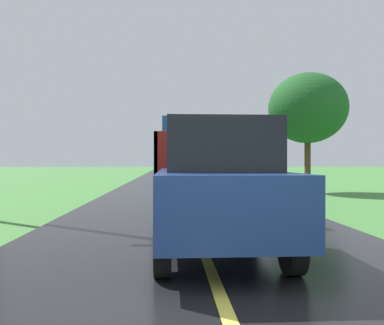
{
  "coord_description": "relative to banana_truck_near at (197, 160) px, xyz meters",
  "views": [
    {
      "loc": [
        -0.51,
        -2.16,
        1.43
      ],
      "look_at": [
        0.21,
        10.24,
        1.4
      ],
      "focal_mm": 35.76,
      "sensor_mm": 36.0,
      "label": 1
    }
  ],
  "objects": [
    {
      "name": "banana_truck_near",
      "position": [
        0.0,
        0.0,
        0.0
      ],
      "size": [
        2.38,
        5.82,
        2.8
      ],
      "color": "#2D2D30",
      "rests_on": "road_surface"
    },
    {
      "name": "banana_truck_far",
      "position": [
        0.1,
        13.28,
        0.01
      ],
      "size": [
        2.38,
        5.81,
        2.8
      ],
      "color": "#2D2D30",
      "rests_on": "road_surface"
    },
    {
      "name": "roadside_tree_near_left",
      "position": [
        5.47,
        5.29,
        2.39
      ],
      "size": [
        3.56,
        3.56,
        5.48
      ],
      "color": "#4C3823",
      "rests_on": "ground"
    },
    {
      "name": "following_car",
      "position": [
        -0.15,
        -6.16,
        -0.4
      ],
      "size": [
        1.74,
        4.1,
        1.92
      ],
      "color": "navy",
      "rests_on": "road_surface"
    }
  ]
}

